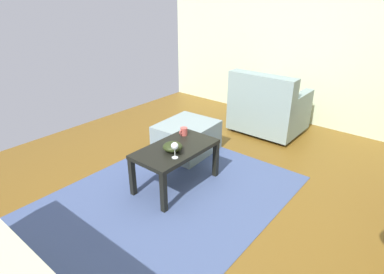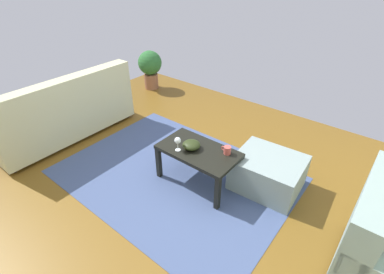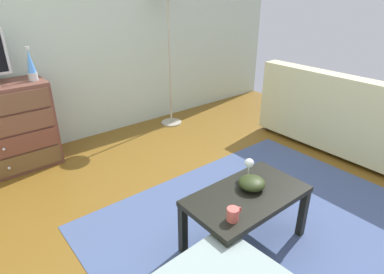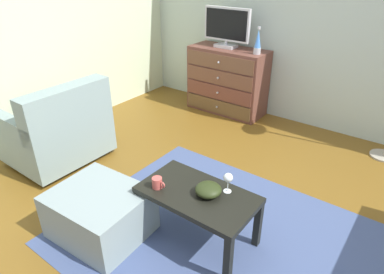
{
  "view_description": "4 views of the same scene",
  "coord_description": "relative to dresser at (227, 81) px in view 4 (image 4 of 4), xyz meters",
  "views": [
    {
      "loc": [
        1.99,
        1.62,
        1.84
      ],
      "look_at": [
        -0.06,
        -0.07,
        0.62
      ],
      "focal_mm": 29.43,
      "sensor_mm": 36.0,
      "label": 1
    },
    {
      "loc": [
        -1.55,
        1.68,
        2.18
      ],
      "look_at": [
        -0.22,
        0.01,
        0.81
      ],
      "focal_mm": 26.47,
      "sensor_mm": 36.0,
      "label": 2
    },
    {
      "loc": [
        -1.54,
        -1.5,
        1.75
      ],
      "look_at": [
        -0.24,
        0.11,
        0.78
      ],
      "focal_mm": 30.28,
      "sensor_mm": 36.0,
      "label": 3
    },
    {
      "loc": [
        1.08,
        -1.91,
        1.96
      ],
      "look_at": [
        -0.26,
        -0.12,
        0.77
      ],
      "focal_mm": 31.58,
      "sensor_mm": 36.0,
      "label": 4
    }
  ],
  "objects": [
    {
      "name": "coffee_table",
      "position": [
        1.14,
        -2.28,
        -0.07
      ],
      "size": [
        0.87,
        0.48,
        0.44
      ],
      "color": "black",
      "rests_on": "ground_plane"
    },
    {
      "name": "ottoman",
      "position": [
        0.5,
        -2.68,
        -0.25
      ],
      "size": [
        0.73,
        0.64,
        0.38
      ],
      "primitive_type": "cube",
      "rotation": [
        0.0,
        0.0,
        0.06
      ],
      "color": "gray",
      "rests_on": "ground_plane"
    },
    {
      "name": "armchair",
      "position": [
        -0.71,
        -2.2,
        -0.09
      ],
      "size": [
        0.8,
        0.92,
        0.88
      ],
      "color": "#332319",
      "rests_on": "ground_plane"
    },
    {
      "name": "tv",
      "position": [
        -0.06,
        0.02,
        0.71
      ],
      "size": [
        0.66,
        0.18,
        0.51
      ],
      "color": "silver",
      "rests_on": "dresser"
    },
    {
      "name": "mug",
      "position": [
        0.87,
        -2.4,
        0.04
      ],
      "size": [
        0.11,
        0.08,
        0.08
      ],
      "color": "#BB4F47",
      "rests_on": "coffee_table"
    },
    {
      "name": "wall_plain_left",
      "position": [
        -1.48,
        -1.98,
        0.83
      ],
      "size": [
        0.12,
        5.07,
        2.56
      ],
      "primitive_type": "cube",
      "color": "beige",
      "rests_on": "ground_plane"
    },
    {
      "name": "area_rug",
      "position": [
        1.42,
        -2.18,
        -0.44
      ],
      "size": [
        2.6,
        1.9,
        0.01
      ],
      "primitive_type": "cube",
      "color": "#40507A",
      "rests_on": "ground_plane"
    },
    {
      "name": "wine_glass",
      "position": [
        1.31,
        -2.13,
        0.11
      ],
      "size": [
        0.07,
        0.07,
        0.16
      ],
      "color": "silver",
      "rests_on": "coffee_table"
    },
    {
      "name": "bowl_decorative",
      "position": [
        1.22,
        -2.25,
        0.04
      ],
      "size": [
        0.19,
        0.19,
        0.09
      ],
      "primitive_type": "ellipsoid",
      "color": "#252F14",
      "rests_on": "coffee_table"
    },
    {
      "name": "ground_plane",
      "position": [
        1.22,
        -1.98,
        -0.47
      ],
      "size": [
        5.87,
        5.07,
        0.05
      ],
      "primitive_type": "cube",
      "color": "brown"
    },
    {
      "name": "lava_lamp",
      "position": [
        0.43,
        -0.04,
        0.59
      ],
      "size": [
        0.09,
        0.09,
        0.33
      ],
      "color": "#B7B7BC",
      "rests_on": "dresser"
    },
    {
      "name": "wall_accent_rear",
      "position": [
        1.22,
        0.31,
        0.83
      ],
      "size": [
        5.87,
        0.12,
        2.56
      ],
      "primitive_type": "cube",
      "color": "#B1C2B3",
      "rests_on": "ground_plane"
    },
    {
      "name": "dresser",
      "position": [
        0.0,
        0.0,
        0.0
      ],
      "size": [
        1.06,
        0.49,
        0.89
      ],
      "color": "brown",
      "rests_on": "ground_plane"
    }
  ]
}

